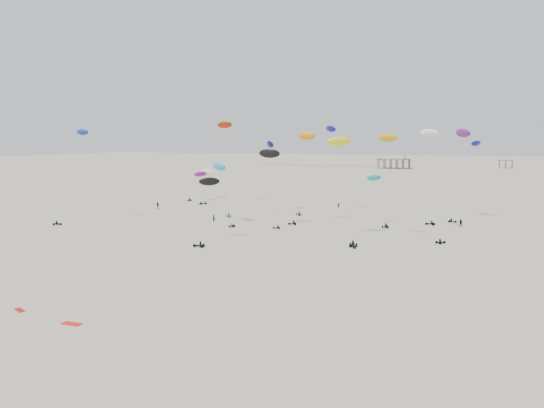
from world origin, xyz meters
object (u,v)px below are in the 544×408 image
at_px(pavilion_main, 394,162).
at_px(rig_0, 342,162).
at_px(spectator_0, 214,222).
at_px(rig_4, 261,160).
at_px(rig_9, 270,162).
at_px(pavilion_small, 506,163).

relative_size(pavilion_main, rig_0, 1.01).
height_order(rig_0, spectator_0, rig_0).
bearing_deg(spectator_0, rig_4, -89.38).
xyz_separation_m(rig_9, spectator_0, (-14.68, 1.25, -14.49)).
xyz_separation_m(pavilion_small, rig_4, (-75.57, -257.76, 10.58)).
distance_m(rig_0, rig_4, 40.86).
xyz_separation_m(pavilion_main, spectator_0, (-10.49, -246.00, -4.22)).
distance_m(rig_4, rig_9, 21.80).
height_order(pavilion_main, spectator_0, pavilion_main).
xyz_separation_m(rig_4, spectator_0, (-4.92, -18.24, -14.07)).
distance_m(rig_4, spectator_0, 23.55).
bearing_deg(pavilion_small, rig_0, -99.38).
distance_m(pavilion_main, rig_9, 247.50).
distance_m(rig_9, spectator_0, 20.66).
bearing_deg(spectator_0, pavilion_main, -76.72).
bearing_deg(pavilion_small, pavilion_main, -156.80).
relative_size(pavilion_main, rig_4, 0.95).
height_order(pavilion_small, rig_4, rig_4).
distance_m(rig_0, rig_9, 20.98).
height_order(pavilion_main, rig_9, rig_9).
xyz_separation_m(pavilion_main, rig_4, (-5.57, -227.76, 9.84)).
relative_size(pavilion_main, rig_9, 1.20).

